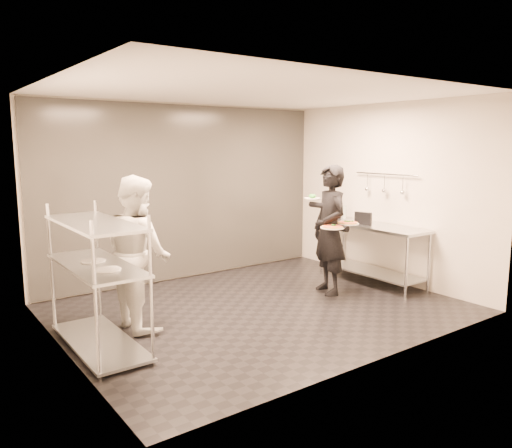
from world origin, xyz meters
TOP-DOWN VIEW (x-y plane):
  - room_shell at (0.00, 1.18)m, footprint 5.00×4.00m
  - pass_rack at (-2.15, -0.00)m, footprint 0.60×1.60m
  - prep_counter at (2.18, 0.00)m, footprint 0.60×1.80m
  - utensil_rail at (2.43, -0.00)m, footprint 0.07×1.20m
  - waiter at (1.24, -0.01)m, footprint 0.61×0.78m
  - chef at (-1.55, 0.32)m, footprint 0.70×0.89m
  - pizza_plate_near at (1.09, -0.22)m, footprint 0.34×0.34m
  - pizza_plate_far at (1.43, -0.18)m, footprint 0.33×0.33m
  - salad_plate at (1.19, 0.31)m, footprint 0.25×0.25m
  - pos_monitor at (2.06, 0.09)m, footprint 0.12×0.28m
  - bottle_green at (2.09, 0.74)m, footprint 0.07×0.07m
  - bottle_clear at (2.28, 0.71)m, footprint 0.07×0.07m
  - bottle_dark at (2.25, 0.80)m, footprint 0.07×0.07m

SIDE VIEW (x-z plane):
  - prep_counter at x=2.18m, z-range 0.17..1.09m
  - pass_rack at x=-2.15m, z-range 0.02..1.52m
  - chef at x=-1.55m, z-range 0.00..1.81m
  - waiter at x=1.24m, z-range 0.00..1.87m
  - pos_monitor at x=2.06m, z-range 0.92..1.12m
  - pizza_plate_near at x=1.09m, z-range 0.99..1.05m
  - bottle_clear at x=2.28m, z-range 0.92..1.14m
  - bottle_dark at x=2.25m, z-range 0.92..1.16m
  - pizza_plate_far at x=1.43m, z-range 1.01..1.07m
  - bottle_green at x=2.09m, z-range 0.92..1.16m
  - salad_plate at x=1.19m, z-range 1.35..1.43m
  - room_shell at x=0.00m, z-range 0.00..2.80m
  - utensil_rail at x=2.43m, z-range 1.39..1.70m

